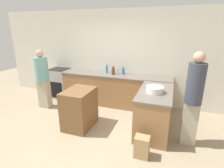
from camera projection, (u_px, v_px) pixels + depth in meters
name	position (u px, v px, depth m)	size (l,w,h in m)	color
ground_plane	(90.00, 135.00, 3.72)	(14.00, 14.00, 0.00)	tan
wall_back	(119.00, 58.00, 5.14)	(8.00, 0.06, 2.70)	silver
counter_back	(115.00, 90.00, 5.10)	(3.16, 0.66, 0.92)	olive
counter_peninsula	(154.00, 111.00, 3.81)	(0.69, 1.41, 0.92)	olive
range_oven	(60.00, 83.00, 5.72)	(0.64, 0.61, 0.93)	#ADADB2
island_table	(80.00, 108.00, 3.95)	(0.57, 0.78, 0.88)	brown
mixing_bowl	(155.00, 89.00, 3.56)	(0.36, 0.36, 0.13)	white
water_bottle_blue	(123.00, 71.00, 4.97)	(0.08, 0.08, 0.23)	#386BB7
vinegar_bottle_clear	(117.00, 71.00, 5.01)	(0.07, 0.07, 0.23)	silver
dish_soap_bottle	(107.00, 69.00, 5.13)	(0.06, 0.06, 0.27)	#338CBF
olive_oil_bottle	(113.00, 72.00, 4.93)	(0.06, 0.06, 0.22)	#475B1E
hot_sauce_bottle	(114.00, 70.00, 5.04)	(0.07, 0.07, 0.23)	red
person_by_range	(42.00, 77.00, 4.80)	(0.36, 0.36, 1.64)	#ADA38E
person_at_peninsula	(193.00, 96.00, 3.16)	(0.30, 0.30, 1.81)	#ADA38E
paper_bag	(142.00, 147.00, 3.05)	(0.26, 0.20, 0.40)	#A88456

